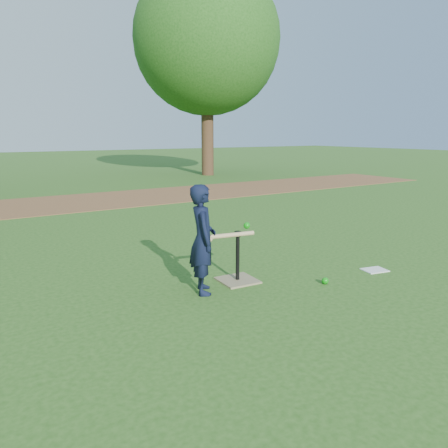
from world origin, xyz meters
TOP-DOWN VIEW (x-y plane):
  - ground at (0.00, 0.00)m, footprint 80.00×80.00m
  - dirt_strip at (0.00, 7.50)m, footprint 24.00×3.00m
  - child at (-0.52, 0.25)m, footprint 0.44×0.52m
  - wiffle_ball_ground at (0.82, -0.31)m, footprint 0.08×0.08m
  - clipboard at (1.73, -0.29)m, footprint 0.34×0.29m
  - batting_tee at (0.00, 0.33)m, footprint 0.46×0.46m
  - swing_action at (-0.08, 0.33)m, footprint 0.69×0.23m
  - tree_right at (6.50, 12.00)m, footprint 5.80×5.80m

SIDE VIEW (x-z plane):
  - ground at x=0.00m, z-range 0.00..0.00m
  - dirt_strip at x=0.00m, z-range 0.00..0.01m
  - clipboard at x=1.73m, z-range 0.00..0.01m
  - wiffle_ball_ground at x=0.82m, z-range 0.00..0.08m
  - batting_tee at x=0.00m, z-range -0.20..0.42m
  - swing_action at x=-0.08m, z-range 0.54..0.66m
  - child at x=-0.52m, z-range 0.00..1.21m
  - tree_right at x=6.50m, z-range 1.19..9.39m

